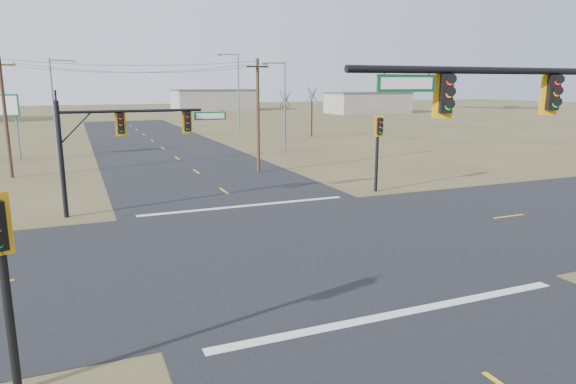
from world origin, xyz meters
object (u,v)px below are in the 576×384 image
at_px(mast_arm_near, 560,123).
at_px(pedestal_signal_ne, 379,137).
at_px(streetlight_b, 237,89).
at_px(streetlight_c, 55,99).
at_px(bare_tree_c, 285,99).
at_px(bare_tree_d, 312,94).
at_px(utility_pole_far, 5,115).
at_px(highway_sign, 1,114).
at_px(pedestal_signal_sw, 0,252).
at_px(utility_pole_near, 258,114).
at_px(mast_arm_far, 127,131).
at_px(streetlight_a, 283,102).

distance_m(mast_arm_near, pedestal_signal_ne, 16.69).
relative_size(streetlight_b, streetlight_c, 1.17).
relative_size(streetlight_c, bare_tree_c, 1.46).
relative_size(pedestal_signal_ne, bare_tree_d, 0.72).
relative_size(mast_arm_near, utility_pole_far, 1.29).
height_order(utility_pole_far, streetlight_b, streetlight_b).
height_order(highway_sign, bare_tree_d, bare_tree_d).
xyz_separation_m(pedestal_signal_sw, utility_pole_near, (14.73, 25.54, 1.17)).
xyz_separation_m(pedestal_signal_ne, utility_pole_far, (-22.16, 14.68, 1.05)).
xyz_separation_m(pedestal_signal_ne, utility_pole_near, (-4.57, 9.81, 1.02)).
bearing_deg(utility_pole_near, streetlight_b, 75.67).
bearing_deg(streetlight_c, pedestal_signal_ne, -34.89).
relative_size(mast_arm_far, bare_tree_d, 1.30).
height_order(highway_sign, streetlight_c, streetlight_c).
height_order(pedestal_signal_sw, utility_pole_far, utility_pole_far).
bearing_deg(utility_pole_near, streetlight_a, 59.23).
height_order(pedestal_signal_sw, utility_pole_near, utility_pole_near).
relative_size(mast_arm_near, bare_tree_d, 1.66).
bearing_deg(highway_sign, bare_tree_d, 25.01).
xyz_separation_m(pedestal_signal_ne, streetlight_b, (3.66, 42.07, 2.61)).
xyz_separation_m(utility_pole_far, streetlight_c, (2.96, 15.94, 0.66)).
xyz_separation_m(mast_arm_far, streetlight_c, (-4.13, 29.91, 0.86)).
xyz_separation_m(pedestal_signal_ne, streetlight_c, (-19.19, 30.62, 1.71)).
relative_size(pedestal_signal_sw, streetlight_c, 0.50).
bearing_deg(streetlight_a, utility_pole_far, -179.90).
bearing_deg(bare_tree_d, utility_pole_near, -123.62).
distance_m(highway_sign, streetlight_a, 25.64).
distance_m(utility_pole_far, bare_tree_c, 32.28).
relative_size(bare_tree_c, bare_tree_d, 0.94).
height_order(mast_arm_far, bare_tree_d, bare_tree_d).
distance_m(pedestal_signal_ne, pedestal_signal_sw, 24.90).
bearing_deg(streetlight_c, mast_arm_near, -48.71).
bearing_deg(bare_tree_c, highway_sign, -168.30).
bearing_deg(streetlight_b, mast_arm_far, -109.16).
relative_size(pedestal_signal_ne, utility_pole_near, 0.57).
bearing_deg(mast_arm_near, streetlight_a, 103.88).
height_order(pedestal_signal_sw, streetlight_b, streetlight_b).
height_order(utility_pole_near, streetlight_a, streetlight_a).
bearing_deg(mast_arm_far, bare_tree_d, 49.04).
height_order(utility_pole_near, streetlight_c, streetlight_c).
xyz_separation_m(pedestal_signal_ne, highway_sign, (-23.51, 24.20, 0.69)).
bearing_deg(mast_arm_far, highway_sign, 107.52).
distance_m(streetlight_a, streetlight_b, 21.54).
bearing_deg(bare_tree_c, streetlight_a, -113.47).
relative_size(streetlight_c, bare_tree_d, 1.37).
bearing_deg(mast_arm_far, pedestal_signal_sw, -106.69).
bearing_deg(highway_sign, pedestal_signal_ne, -35.50).
distance_m(mast_arm_near, streetlight_a, 37.18).
bearing_deg(mast_arm_far, bare_tree_c, 52.22).
bearing_deg(streetlight_b, utility_pole_far, -128.10).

